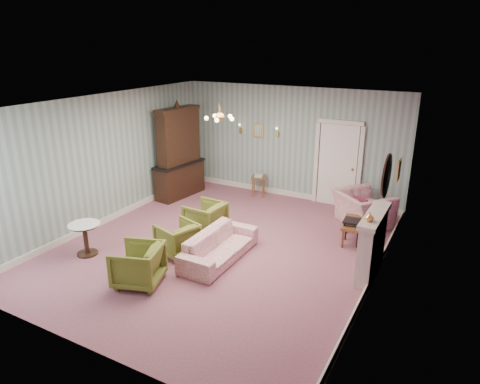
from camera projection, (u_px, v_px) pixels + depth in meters
The scene contains 27 objects.
floor at pixel (222, 247), 8.76m from camera, with size 7.00×7.00×0.00m, color #9A596A.
ceiling at pixel (220, 103), 7.79m from camera, with size 7.00×7.00×0.00m, color white.
wall_back at pixel (290, 143), 11.17m from camera, with size 6.00×6.00×0.00m, color gray.
wall_front at pixel (77, 254), 5.37m from camera, with size 6.00×6.00×0.00m, color gray.
wall_left at pixel (106, 160), 9.62m from camera, with size 7.00×7.00×0.00m, color gray.
wall_right at pixel (381, 206), 6.92m from camera, with size 7.00×7.00×0.00m, color gray.
wall_right_floral at pixel (380, 206), 6.93m from camera, with size 7.00×7.00×0.00m, color #C46296.
door at pixel (338, 164), 10.68m from camera, with size 1.12×0.12×2.16m, color white, non-canonical shape.
olive_chair_a at pixel (138, 263), 7.33m from camera, with size 0.76×0.71×0.79m, color olive.
olive_chair_b at pixel (177, 237), 8.39m from camera, with size 0.69×0.64×0.71m, color olive.
olive_chair_c at pixel (205, 216), 9.30m from camera, with size 0.74×0.69×0.76m, color olive.
sofa_chintz at pixel (219, 241), 8.18m from camera, with size 1.88×0.55×0.74m, color #AD4665.
wingback_chair at pixel (363, 203), 9.69m from camera, with size 1.16×0.76×1.02m, color #AD4665.
dresser at pixel (179, 150), 11.26m from camera, with size 0.52×1.51×2.52m, color black, non-canonical shape.
fireplace at pixel (372, 244), 7.61m from camera, with size 0.30×1.40×1.16m, color beige, non-canonical shape.
mantel_vase at pixel (369, 217), 7.07m from camera, with size 0.15×0.15×0.15m, color gold.
oval_mirror at pixel (386, 176), 7.14m from camera, with size 0.04×0.76×0.84m, color white, non-canonical shape.
framed_print at pixel (399, 170), 8.34m from camera, with size 0.04×0.34×0.42m, color gold, non-canonical shape.
coffee_table at pixel (355, 232), 8.92m from camera, with size 0.49×0.87×0.45m, color brown, non-canonical shape.
side_table_black at pixel (352, 232), 8.81m from camera, with size 0.36×0.36×0.53m, color black, non-canonical shape.
pedestal_table at pixel (86, 239), 8.36m from camera, with size 0.60×0.60×0.65m, color black, non-canonical shape.
nesting_table at pixel (258, 185), 11.60m from camera, with size 0.35×0.45×0.58m, color brown, non-canonical shape.
gilt_mirror_back at pixel (259, 131), 11.46m from camera, with size 0.28×0.06×0.36m, color gold, non-canonical shape.
sconce_left at pixel (240, 129), 11.69m from camera, with size 0.16×0.12×0.30m, color gold, non-canonical shape.
sconce_right at pixel (277, 133), 11.20m from camera, with size 0.16×0.12×0.30m, color gold, non-canonical shape.
chandelier at pixel (220, 118), 7.88m from camera, with size 0.56×0.56×0.36m, color gold, non-canonical shape.
burgundy_cushion at pixel (359, 206), 9.60m from camera, with size 0.38×0.10×0.38m, color maroon.
Camera 1 is at (4.09, -6.75, 3.97)m, focal length 32.24 mm.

